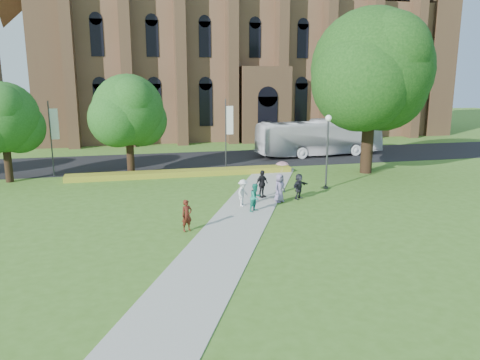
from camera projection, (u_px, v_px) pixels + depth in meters
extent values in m
plane|color=#436D20|center=(246.00, 223.00, 25.54)|extent=(160.00, 160.00, 0.00)
cube|color=black|center=(195.00, 160.00, 44.54)|extent=(160.00, 10.00, 0.02)
cube|color=#B2B2A8|center=(241.00, 217.00, 26.48)|extent=(15.58, 28.54, 0.04)
cube|color=gold|center=(182.00, 173.00, 37.59)|extent=(18.00, 1.40, 0.45)
cube|color=brown|center=(247.00, 71.00, 63.94)|extent=(52.00, 16.00, 17.00)
cube|color=#4C3724|center=(46.00, 52.00, 51.40)|extent=(3.50, 3.50, 21.00)
cube|color=#4C3724|center=(438.00, 56.00, 62.30)|extent=(3.50, 3.50, 21.00)
cube|color=#4C3724|center=(265.00, 105.00, 56.25)|extent=(6.00, 2.50, 9.00)
cylinder|color=#38383D|center=(327.00, 155.00, 32.86)|extent=(0.14, 0.14, 4.80)
sphere|color=white|center=(329.00, 118.00, 32.30)|extent=(0.44, 0.44, 0.44)
cylinder|color=#38383D|center=(326.00, 188.00, 33.37)|extent=(0.36, 0.36, 0.15)
cylinder|color=#332114|center=(368.00, 133.00, 38.17)|extent=(0.96, 0.96, 6.60)
sphere|color=#12390F|center=(372.00, 69.00, 37.06)|extent=(9.60, 9.60, 9.60)
cylinder|color=#332114|center=(7.00, 157.00, 35.09)|extent=(0.56, 0.56, 3.85)
sphere|color=#1D4A16|center=(3.00, 117.00, 34.44)|extent=(5.20, 5.20, 5.20)
cylinder|color=#332114|center=(130.00, 150.00, 37.54)|extent=(0.60, 0.60, 4.12)
sphere|color=#1D4A16|center=(128.00, 110.00, 36.84)|extent=(5.60, 5.60, 5.60)
cylinder|color=#38383D|center=(226.00, 134.00, 39.78)|extent=(0.10, 0.10, 6.00)
cube|color=white|center=(230.00, 120.00, 39.60)|extent=(0.60, 0.02, 2.40)
cylinder|color=#38383D|center=(51.00, 139.00, 36.66)|extent=(0.10, 0.10, 6.00)
cube|color=white|center=(54.00, 124.00, 36.48)|extent=(0.60, 0.02, 2.40)
imported|color=white|center=(319.00, 138.00, 46.95)|extent=(13.17, 4.11, 3.61)
imported|color=#4D1B11|center=(187.00, 215.00, 23.99)|extent=(0.71, 0.60, 1.64)
imported|color=#1C9075|center=(255.00, 197.00, 27.49)|extent=(1.03, 0.99, 1.67)
imported|color=silver|center=(243.00, 193.00, 28.58)|extent=(1.15, 1.23, 1.67)
imported|color=black|center=(262.00, 184.00, 30.64)|extent=(1.14, 0.93, 1.82)
imported|color=slate|center=(280.00, 188.00, 29.52)|extent=(1.06, 0.98, 1.81)
imported|color=#25262D|center=(299.00, 186.00, 30.32)|extent=(1.52, 1.33, 1.66)
imported|color=#D79C97|center=(282.00, 168.00, 29.39)|extent=(0.86, 0.86, 0.69)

